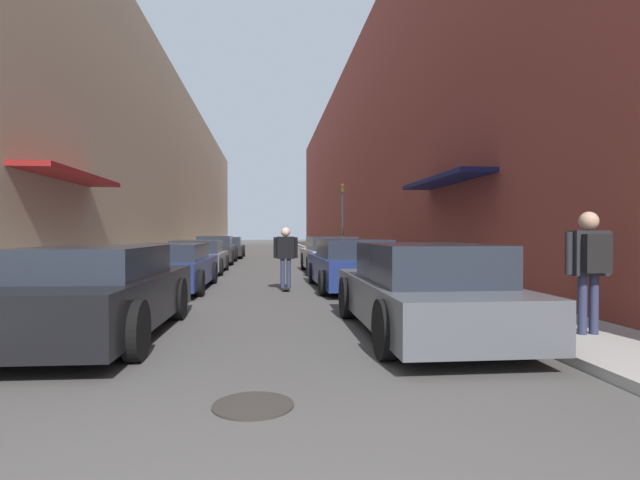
{
  "coord_description": "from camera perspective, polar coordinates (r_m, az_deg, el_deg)",
  "views": [
    {
      "loc": [
        0.07,
        -1.66,
        1.49
      ],
      "look_at": [
        1.53,
        12.27,
        1.28
      ],
      "focal_mm": 28.0,
      "sensor_mm": 36.0,
      "label": 1
    }
  ],
  "objects": [
    {
      "name": "ground",
      "position": [
        27.83,
        -6.12,
        -2.19
      ],
      "size": [
        143.71,
        143.71,
        0.0
      ],
      "primitive_type": "plane",
      "color": "#4C4947"
    },
    {
      "name": "curb_strip_left",
      "position": [
        34.63,
        -13.27,
        -1.51
      ],
      "size": [
        1.8,
        65.32,
        0.12
      ],
      "color": "#A3A099",
      "rests_on": "ground"
    },
    {
      "name": "curb_strip_right",
      "position": [
        34.61,
        1.09,
        -1.49
      ],
      "size": [
        1.8,
        65.32,
        0.12
      ],
      "color": "#A3A099",
      "rests_on": "ground"
    },
    {
      "name": "building_row_left",
      "position": [
        35.3,
        -18.01,
        7.25
      ],
      "size": [
        4.9,
        65.32,
        10.87
      ],
      "color": "tan",
      "rests_on": "ground"
    },
    {
      "name": "building_row_right",
      "position": [
        35.38,
        5.82,
        8.71
      ],
      "size": [
        4.9,
        65.32,
        12.63
      ],
      "color": "brown",
      "rests_on": "ground"
    },
    {
      "name": "parked_car_left_0",
      "position": [
        7.68,
        -23.85,
        -5.54
      ],
      "size": [
        1.85,
        4.54,
        1.3
      ],
      "color": "black",
      "rests_on": "ground"
    },
    {
      "name": "parked_car_left_1",
      "position": [
        13.46,
        -16.7,
        -2.99
      ],
      "size": [
        2.03,
        4.73,
        1.2
      ],
      "color": "navy",
      "rests_on": "ground"
    },
    {
      "name": "parked_car_left_2",
      "position": [
        18.7,
        -13.82,
        -1.93
      ],
      "size": [
        2.03,
        3.93,
        1.2
      ],
      "color": "gray",
      "rests_on": "ground"
    },
    {
      "name": "parked_car_left_3",
      "position": [
        24.4,
        -11.82,
        -1.13
      ],
      "size": [
        1.86,
        4.63,
        1.32
      ],
      "color": "#232326",
      "rests_on": "ground"
    },
    {
      "name": "parked_car_left_4",
      "position": [
        29.64,
        -10.51,
        -0.86
      ],
      "size": [
        1.87,
        4.25,
        1.22
      ],
      "color": "#232326",
      "rests_on": "ground"
    },
    {
      "name": "parked_car_right_0",
      "position": [
        7.46,
        11.69,
        -5.66
      ],
      "size": [
        1.96,
        4.65,
        1.33
      ],
      "color": "#515459",
      "rests_on": "ground"
    },
    {
      "name": "parked_car_right_1",
      "position": [
        13.17,
        3.63,
        -2.86
      ],
      "size": [
        2.0,
        4.64,
        1.31
      ],
      "color": "navy",
      "rests_on": "ground"
    },
    {
      "name": "parked_car_right_2",
      "position": [
        18.38,
        1.19,
        -1.74
      ],
      "size": [
        1.96,
        4.51,
        1.34
      ],
      "color": "#B7B7BC",
      "rests_on": "ground"
    },
    {
      "name": "skateboarder",
      "position": [
        12.8,
        -3.95,
        -1.35
      ],
      "size": [
        0.62,
        0.78,
        1.62
      ],
      "color": "black",
      "rests_on": "ground"
    },
    {
      "name": "manhole_cover",
      "position": [
        4.53,
        -7.66,
        -18.22
      ],
      "size": [
        0.7,
        0.7,
        0.02
      ],
      "color": "#332D28",
      "rests_on": "ground"
    },
    {
      "name": "traffic_light",
      "position": [
        25.72,
        2.56,
        3.11
      ],
      "size": [
        0.16,
        0.22,
        3.88
      ],
      "color": "#2D2D2D",
      "rests_on": "curb_strip_right"
    },
    {
      "name": "pedestrian",
      "position": [
        7.58,
        28.47,
        -1.8
      ],
      "size": [
        0.66,
        0.36,
        1.65
      ],
      "color": "#2D3351",
      "rests_on": "curb_strip_right"
    }
  ]
}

